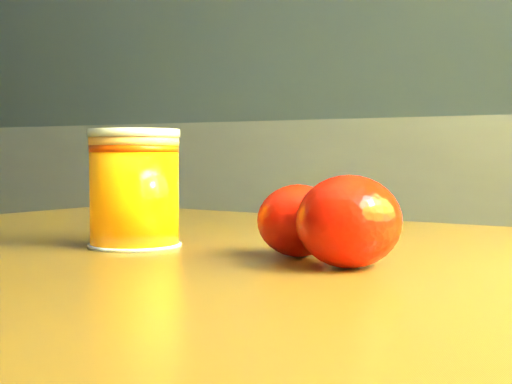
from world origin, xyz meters
The scene contains 4 objects.
kitchen_counter centered at (0.00, 1.45, 0.45)m, with size 3.15×0.60×0.90m, color #55545A.
juice_glass centered at (0.89, 0.01, 0.79)m, with size 0.07×0.07×0.09m.
orange_front centered at (1.08, -0.01, 0.77)m, with size 0.07×0.07×0.06m, color red.
orange_back centered at (1.03, 0.02, 0.77)m, with size 0.06×0.06×0.05m, color red.
Camera 1 is at (1.24, -0.43, 0.81)m, focal length 50.00 mm.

